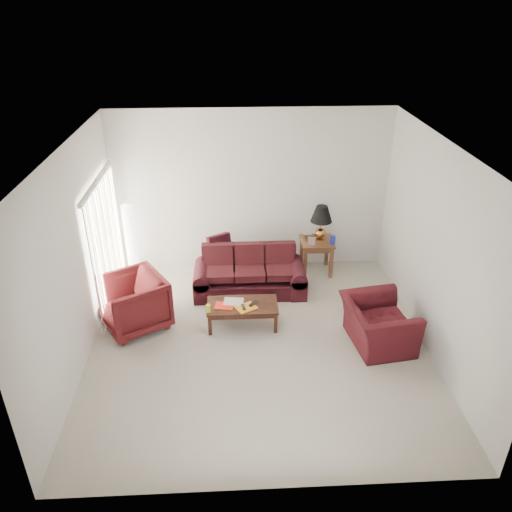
{
  "coord_description": "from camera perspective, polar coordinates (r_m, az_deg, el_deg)",
  "views": [
    {
      "loc": [
        -0.36,
        -6.03,
        4.73
      ],
      "look_at": [
        0.0,
        0.85,
        1.05
      ],
      "focal_mm": 35.0,
      "sensor_mm": 36.0,
      "label": 1
    }
  ],
  "objects": [
    {
      "name": "yellow_glass",
      "position": [
        7.67,
        -5.48,
        -5.98
      ],
      "size": [
        0.08,
        0.08,
        0.12
      ],
      "primitive_type": "cylinder",
      "rotation": [
        0.0,
        0.0,
        0.11
      ],
      "color": "#C8D52F",
      "rests_on": "coffee_table"
    },
    {
      "name": "armchair_left",
      "position": [
        8.02,
        -13.88,
        -5.21
      ],
      "size": [
        1.29,
        1.29,
        0.87
      ],
      "primitive_type": "imported",
      "rotation": [
        0.0,
        0.0,
        -1.02
      ],
      "color": "#420F11",
      "rests_on": "ground"
    },
    {
      "name": "end_table",
      "position": [
        9.42,
        6.89,
        0.0
      ],
      "size": [
        0.64,
        0.64,
        0.65
      ],
      "primitive_type": null,
      "rotation": [
        0.0,
        0.0,
        0.09
      ],
      "color": "#54341D",
      "rests_on": "ground"
    },
    {
      "name": "sofa",
      "position": [
        8.68,
        -0.74,
        -1.86
      ],
      "size": [
        1.97,
        0.92,
        0.79
      ],
      "primitive_type": null,
      "rotation": [
        0.0,
        0.0,
        0.04
      ],
      "color": "black",
      "rests_on": "ground"
    },
    {
      "name": "magazine_white",
      "position": [
        7.89,
        -2.58,
        -5.25
      ],
      "size": [
        0.33,
        0.26,
        0.02
      ],
      "primitive_type": "cube",
      "rotation": [
        0.0,
        0.0,
        -0.12
      ],
      "color": "silver",
      "rests_on": "coffee_table"
    },
    {
      "name": "magazine_orange",
      "position": [
        7.75,
        -1.14,
        -5.9
      ],
      "size": [
        0.37,
        0.34,
        0.02
      ],
      "primitive_type": "cube",
      "rotation": [
        0.0,
        0.0,
        0.51
      ],
      "color": "orange",
      "rests_on": "coffee_table"
    },
    {
      "name": "table_lamp",
      "position": [
        9.19,
        7.44,
        3.76
      ],
      "size": [
        0.48,
        0.48,
        0.66
      ],
      "primitive_type": null,
      "rotation": [
        0.0,
        0.0,
        -0.26
      ],
      "color": "#B37638",
      "rests_on": "end_table"
    },
    {
      "name": "throw_pillow",
      "position": [
        8.97,
        -4.18,
        1.09
      ],
      "size": [
        0.48,
        0.41,
        0.45
      ],
      "primitive_type": "cube",
      "rotation": [
        -0.21,
        0.0,
        0.54
      ],
      "color": "black",
      "rests_on": "sofa"
    },
    {
      "name": "blinds",
      "position": [
        8.44,
        -16.8,
        1.21
      ],
      "size": [
        0.1,
        2.0,
        2.16
      ],
      "primitive_type": "cube",
      "color": "silver",
      "rests_on": "ground"
    },
    {
      "name": "remote_b",
      "position": [
        7.81,
        -0.29,
        -5.43
      ],
      "size": [
        0.16,
        0.18,
        0.02
      ],
      "primitive_type": "cube",
      "rotation": [
        0.0,
        0.0,
        -0.66
      ],
      "color": "black",
      "rests_on": "coffee_table"
    },
    {
      "name": "floor_lamp",
      "position": [
        9.13,
        -14.02,
        1.36
      ],
      "size": [
        0.31,
        0.31,
        1.5
      ],
      "primitive_type": null,
      "rotation": [
        0.0,
        0.0,
        -0.32
      ],
      "color": "white",
      "rests_on": "ground"
    },
    {
      "name": "armchair_right",
      "position": [
        7.7,
        13.75,
        -7.55
      ],
      "size": [
        1.07,
        1.18,
        0.69
      ],
      "primitive_type": "imported",
      "rotation": [
        0.0,
        0.0,
        1.71
      ],
      "color": "#3B0D13",
      "rests_on": "ground"
    },
    {
      "name": "magazine_red",
      "position": [
        7.8,
        -3.66,
        -5.73
      ],
      "size": [
        0.32,
        0.26,
        0.02
      ],
      "primitive_type": "cube",
      "rotation": [
        0.0,
        0.0,
        -0.18
      ],
      "color": "red",
      "rests_on": "coffee_table"
    },
    {
      "name": "picture_frame",
      "position": [
        9.32,
        5.81,
        2.56
      ],
      "size": [
        0.17,
        0.2,
        0.06
      ],
      "primitive_type": "cube",
      "rotation": [
        1.36,
        0.0,
        0.22
      ],
      "color": "silver",
      "rests_on": "end_table"
    },
    {
      "name": "remote_a",
      "position": [
        7.73,
        -1.45,
        -5.83
      ],
      "size": [
        0.07,
        0.16,
        0.02
      ],
      "primitive_type": "cube",
      "rotation": [
        0.0,
        0.0,
        0.19
      ],
      "color": "black",
      "rests_on": "coffee_table"
    },
    {
      "name": "blue_canister",
      "position": [
        9.16,
        8.76,
        1.85
      ],
      "size": [
        0.13,
        0.13,
        0.16
      ],
      "primitive_type": "cylinder",
      "rotation": [
        0.0,
        0.0,
        0.43
      ],
      "color": "navy",
      "rests_on": "end_table"
    },
    {
      "name": "floor",
      "position": [
        7.67,
        0.34,
        -9.95
      ],
      "size": [
        5.0,
        5.0,
        0.0
      ],
      "primitive_type": "plane",
      "color": "#B9B19E",
      "rests_on": "ground"
    },
    {
      "name": "coffee_table",
      "position": [
        7.95,
        -1.56,
        -6.71
      ],
      "size": [
        1.18,
        0.72,
        0.39
      ],
      "primitive_type": null,
      "rotation": [
        0.0,
        0.0,
        -0.15
      ],
      "color": "black",
      "rests_on": "ground"
    },
    {
      "name": "clock",
      "position": [
        9.1,
        6.37,
        1.72
      ],
      "size": [
        0.14,
        0.07,
        0.13
      ],
      "primitive_type": "cube",
      "rotation": [
        0.0,
        0.0,
        -0.2
      ],
      "color": "white",
      "rests_on": "end_table"
    }
  ]
}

